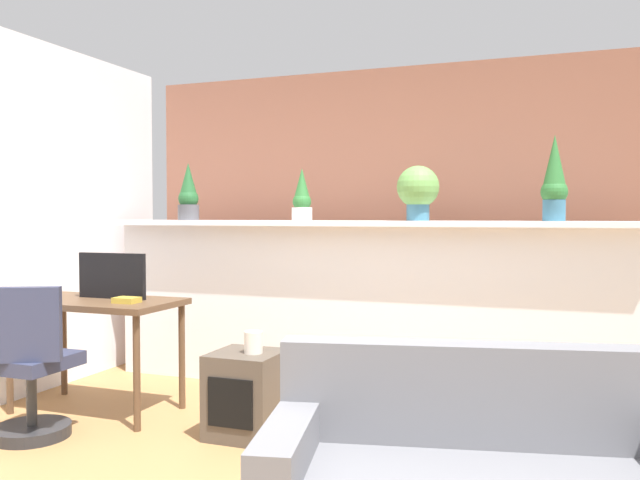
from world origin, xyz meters
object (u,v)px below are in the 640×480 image
at_px(potted_plant_0, 188,195).
at_px(tv_monitor, 112,276).
at_px(potted_plant_2, 418,190).
at_px(side_cube_shelf, 246,394).
at_px(vase_on_shelf, 253,342).
at_px(office_chair, 28,374).
at_px(desk, 96,312).
at_px(potted_plant_3, 554,181).
at_px(book_on_desk, 127,300).
at_px(potted_plant_1, 302,198).

relative_size(potted_plant_0, tv_monitor, 0.89).
height_order(potted_plant_0, tv_monitor, potted_plant_0).
relative_size(potted_plant_2, side_cube_shelf, 0.78).
relative_size(potted_plant_2, vase_on_shelf, 3.02).
height_order(tv_monitor, office_chair, tv_monitor).
bearing_deg(side_cube_shelf, vase_on_shelf, -2.89).
relative_size(potted_plant_0, desk, 0.42).
xyz_separation_m(potted_plant_0, desk, (-0.09, -1.01, -0.81)).
bearing_deg(desk, office_chair, -88.93).
relative_size(potted_plant_0, potted_plant_3, 0.82).
bearing_deg(side_cube_shelf, potted_plant_3, 32.90).
bearing_deg(office_chair, desk, 91.07).
xyz_separation_m(potted_plant_2, vase_on_shelf, (-0.73, -1.14, -0.93)).
height_order(potted_plant_3, vase_on_shelf, potted_plant_3).
xyz_separation_m(tv_monitor, book_on_desk, (0.23, -0.15, -0.14)).
bearing_deg(desk, potted_plant_0, 85.09).
bearing_deg(potted_plant_1, potted_plant_2, 0.27).
distance_m(potted_plant_0, desk, 1.30).
bearing_deg(potted_plant_3, desk, -160.83).
distance_m(potted_plant_2, side_cube_shelf, 1.86).
distance_m(potted_plant_1, side_cube_shelf, 1.65).
relative_size(potted_plant_0, office_chair, 0.51).
relative_size(potted_plant_3, side_cube_shelf, 1.13).
bearing_deg(potted_plant_2, potted_plant_1, -179.73).
bearing_deg(potted_plant_2, side_cube_shelf, -124.60).
xyz_separation_m(desk, side_cube_shelf, (1.16, -0.10, -0.42)).
distance_m(potted_plant_0, potted_plant_3, 2.77).
bearing_deg(potted_plant_0, office_chair, -92.67).
distance_m(desk, vase_on_shelf, 1.22).
distance_m(potted_plant_1, potted_plant_3, 1.79).
bearing_deg(potted_plant_2, potted_plant_0, -179.34).
relative_size(potted_plant_0, potted_plant_1, 1.17).
height_order(desk, side_cube_shelf, desk).
xyz_separation_m(tv_monitor, side_cube_shelf, (1.09, -0.18, -0.65)).
xyz_separation_m(potted_plant_1, book_on_desk, (-0.76, -1.10, -0.67)).
bearing_deg(potted_plant_3, potted_plant_1, 178.76).
bearing_deg(vase_on_shelf, potted_plant_3, 33.78).
bearing_deg(book_on_desk, desk, 166.43).
bearing_deg(book_on_desk, potted_plant_2, 33.89).
height_order(side_cube_shelf, vase_on_shelf, vase_on_shelf).
xyz_separation_m(potted_plant_3, vase_on_shelf, (-1.64, -1.10, -0.97)).
height_order(potted_plant_2, desk, potted_plant_2).
relative_size(potted_plant_3, desk, 0.51).
xyz_separation_m(potted_plant_1, potted_plant_3, (1.79, -0.04, 0.09)).
bearing_deg(potted_plant_3, potted_plant_0, 179.55).
relative_size(desk, tv_monitor, 2.13).
height_order(office_chair, side_cube_shelf, office_chair).
distance_m(potted_plant_1, book_on_desk, 1.50).
bearing_deg(side_cube_shelf, potted_plant_1, 94.97).
xyz_separation_m(potted_plant_3, book_on_desk, (-2.55, -1.06, -0.77)).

